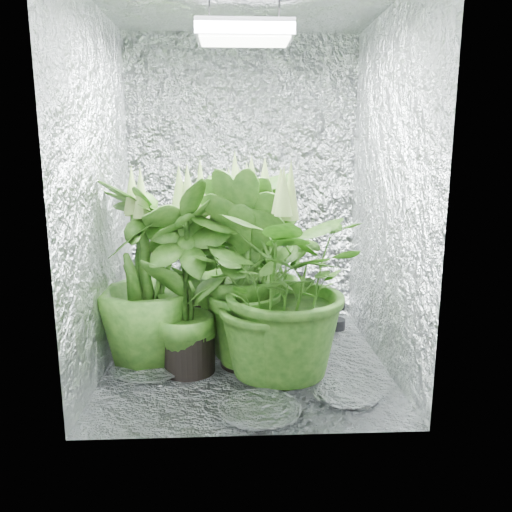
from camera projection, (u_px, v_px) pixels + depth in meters
The scene contains 12 objects.
ground at pixel (246, 361), 2.97m from camera, with size 1.60×1.60×0.00m, color silver.
walls at pixel (245, 192), 2.76m from camera, with size 1.62×1.62×2.00m.
grow_lamp at pixel (244, 33), 2.59m from camera, with size 0.50×0.30×0.22m.
plant_a at pixel (232, 252), 3.44m from camera, with size 1.04×1.04×1.14m.
plant_b at pixel (197, 270), 3.37m from camera, with size 0.63×0.63×0.94m.
plant_c at pixel (263, 272), 3.18m from camera, with size 0.66×0.66×1.04m.
plant_d at pixel (146, 277), 2.83m from camera, with size 0.82×0.82×1.14m.
plant_e at pixel (277, 282), 2.61m from camera, with size 0.99×0.99×1.16m.
plant_f at pixel (187, 279), 2.72m from camera, with size 0.79×0.79×1.17m.
plant_g at pixel (247, 271), 2.81m from camera, with size 0.83×0.83×1.22m.
circulation_fan at pixel (333, 311), 3.47m from camera, with size 0.13×0.28×0.32m.
plant_label at pixel (288, 330), 2.63m from camera, with size 0.06×0.01×0.09m, color white.
Camera 1 is at (-0.07, -2.78, 1.23)m, focal length 35.00 mm.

